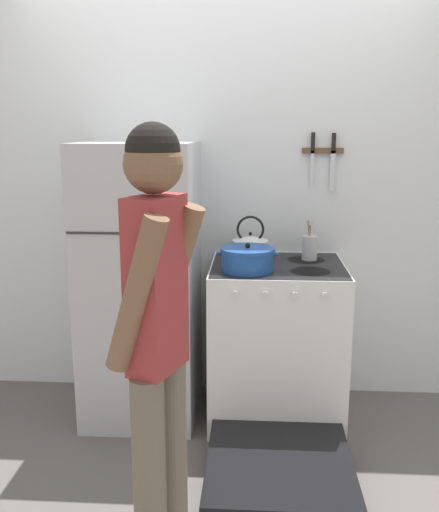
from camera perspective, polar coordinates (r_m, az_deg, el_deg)
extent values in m
plane|color=#5B5654|center=(3.81, 0.72, -12.96)|extent=(14.00, 14.00, 0.00)
cube|color=silver|center=(3.49, 0.81, 6.51)|extent=(10.00, 0.06, 2.55)
cube|color=#B7BABF|center=(3.29, -7.82, -2.66)|extent=(0.63, 0.66, 1.58)
cube|color=#2D2D2D|center=(2.89, -9.31, 2.24)|extent=(0.61, 0.01, 0.01)
cylinder|color=#B2B5BA|center=(2.96, -5.36, -6.28)|extent=(0.02, 0.02, 0.50)
cube|color=white|center=(3.32, 5.68, -8.50)|extent=(0.74, 0.67, 0.91)
cube|color=black|center=(3.19, 5.85, -1.06)|extent=(0.73, 0.66, 0.02)
cube|color=black|center=(3.04, 5.87, -10.79)|extent=(0.64, 0.05, 0.69)
cylinder|color=black|center=(3.06, 2.81, -1.49)|extent=(0.21, 0.21, 0.01)
cylinder|color=black|center=(3.07, 9.07, -1.57)|extent=(0.21, 0.21, 0.01)
cylinder|color=black|center=(3.32, 2.88, -0.35)|extent=(0.21, 0.21, 0.01)
cylinder|color=black|center=(3.33, 8.65, -0.43)|extent=(0.21, 0.21, 0.01)
cylinder|color=silver|center=(2.87, 1.61, -3.82)|extent=(0.04, 0.02, 0.04)
cylinder|color=silver|center=(2.87, 4.59, -3.87)|extent=(0.04, 0.02, 0.04)
cylinder|color=silver|center=(2.87, 7.56, -3.90)|extent=(0.04, 0.02, 0.04)
cylinder|color=silver|center=(2.89, 10.51, -3.92)|extent=(0.04, 0.02, 0.04)
cube|color=black|center=(2.85, 6.02, -19.96)|extent=(0.68, 0.73, 0.04)
cube|color=#99999E|center=(3.26, 5.71, -9.76)|extent=(0.60, 0.37, 0.01)
cylinder|color=#1E4C9E|center=(3.04, 2.82, -0.47)|extent=(0.28, 0.28, 0.11)
cylinder|color=#1E4C9E|center=(3.03, 2.83, 0.67)|extent=(0.29, 0.29, 0.02)
sphere|color=black|center=(3.02, 2.83, 1.06)|extent=(0.03, 0.03, 0.03)
cylinder|color=#1E4C9E|center=(3.04, -0.03, 0.25)|extent=(0.03, 0.02, 0.02)
cylinder|color=#1E4C9E|center=(3.04, 5.68, 0.17)|extent=(0.03, 0.02, 0.02)
cylinder|color=silver|center=(3.30, 3.08, 0.64)|extent=(0.21, 0.21, 0.11)
cone|color=silver|center=(3.29, 3.10, 1.83)|extent=(0.20, 0.20, 0.03)
sphere|color=black|center=(3.28, 3.10, 2.24)|extent=(0.02, 0.02, 0.02)
cone|color=silver|center=(3.30, 4.81, 0.80)|extent=(0.11, 0.03, 0.09)
torus|color=black|center=(3.28, 3.11, 2.67)|extent=(0.16, 0.01, 0.16)
cylinder|color=#B7BABF|center=(3.32, 9.00, 0.82)|extent=(0.09, 0.09, 0.14)
cylinder|color=#9E7547|center=(3.30, 9.00, 1.83)|extent=(0.04, 0.03, 0.21)
cylinder|color=#232326|center=(3.32, 8.87, 1.58)|extent=(0.03, 0.03, 0.17)
cylinder|color=#B2B5BA|center=(3.30, 9.12, 1.77)|extent=(0.02, 0.04, 0.20)
cylinder|color=#4C4C51|center=(3.31, 9.09, 1.57)|extent=(0.04, 0.03, 0.17)
cylinder|color=#6B6051|center=(2.21, -7.00, -21.67)|extent=(0.12, 0.12, 0.82)
cylinder|color=#6B6051|center=(2.33, -4.81, -19.68)|extent=(0.12, 0.12, 0.82)
cube|color=#9E3333|center=(1.97, -6.34, -2.92)|extent=(0.20, 0.26, 0.61)
cylinder|color=brown|center=(1.86, -8.33, -3.87)|extent=(0.26, 0.16, 0.55)
cylinder|color=brown|center=(2.07, -4.56, -2.06)|extent=(0.26, 0.16, 0.55)
sphere|color=brown|center=(1.90, -6.65, 9.14)|extent=(0.20, 0.20, 0.20)
sphere|color=black|center=(1.89, -6.69, 10.48)|extent=(0.18, 0.18, 0.18)
cube|color=brown|center=(3.44, 10.29, 10.33)|extent=(0.24, 0.02, 0.03)
cube|color=silver|center=(3.43, 9.24, 8.77)|extent=(0.02, 0.00, 0.19)
cube|color=black|center=(3.43, 9.33, 11.23)|extent=(0.02, 0.02, 0.11)
cube|color=silver|center=(3.45, 11.23, 8.36)|extent=(0.03, 0.00, 0.23)
cube|color=black|center=(3.44, 11.36, 11.13)|extent=(0.02, 0.02, 0.10)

